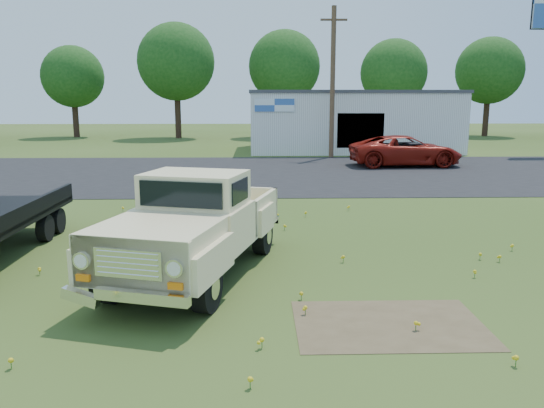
# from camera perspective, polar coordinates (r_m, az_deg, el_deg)

# --- Properties ---
(ground) EXTENTS (140.00, 140.00, 0.00)m
(ground) POSITION_cam_1_polar(r_m,az_deg,el_deg) (11.43, 1.44, -6.80)
(ground) COLOR #314817
(ground) RESTS_ON ground
(asphalt_lot) EXTENTS (90.00, 14.00, 0.02)m
(asphalt_lot) POSITION_cam_1_polar(r_m,az_deg,el_deg) (26.10, -0.28, 3.38)
(asphalt_lot) COLOR black
(asphalt_lot) RESTS_ON ground
(dirt_patch_a) EXTENTS (3.00, 2.00, 0.01)m
(dirt_patch_a) POSITION_cam_1_polar(r_m,az_deg,el_deg) (8.86, 12.48, -12.54)
(dirt_patch_a) COLOR brown
(dirt_patch_a) RESTS_ON ground
(dirt_patch_b) EXTENTS (2.20, 1.60, 0.01)m
(dirt_patch_b) POSITION_cam_1_polar(r_m,az_deg,el_deg) (14.85, -7.01, -2.66)
(dirt_patch_b) COLOR brown
(dirt_patch_b) RESTS_ON ground
(commercial_building) EXTENTS (14.20, 8.20, 4.15)m
(commercial_building) POSITION_cam_1_polar(r_m,az_deg,el_deg) (38.44, 8.39, 8.90)
(commercial_building) COLOR silver
(commercial_building) RESTS_ON ground
(utility_pole_mid) EXTENTS (1.60, 0.30, 9.00)m
(utility_pole_mid) POSITION_cam_1_polar(r_m,az_deg,el_deg) (33.19, 6.53, 12.93)
(utility_pole_mid) COLOR #4D3623
(utility_pole_mid) RESTS_ON ground
(treeline_b) EXTENTS (5.76, 5.76, 8.57)m
(treeline_b) POSITION_cam_1_polar(r_m,az_deg,el_deg) (54.75, -20.65, 12.68)
(treeline_b) COLOR #322017
(treeline_b) RESTS_ON ground
(treeline_c) EXTENTS (7.04, 7.04, 10.47)m
(treeline_c) POSITION_cam_1_polar(r_m,az_deg,el_deg) (51.01, -10.27, 14.80)
(treeline_c) COLOR #322017
(treeline_c) RESTS_ON ground
(treeline_d) EXTENTS (6.72, 6.72, 10.00)m
(treeline_d) POSITION_cam_1_polar(r_m,az_deg,el_deg) (51.51, 1.35, 14.57)
(treeline_d) COLOR #322017
(treeline_d) RESTS_ON ground
(treeline_e) EXTENTS (6.08, 6.08, 9.04)m
(treeline_e) POSITION_cam_1_polar(r_m,az_deg,el_deg) (51.48, 12.95, 13.60)
(treeline_e) COLOR #322017
(treeline_e) RESTS_ON ground
(treeline_f) EXTENTS (6.40, 6.40, 9.52)m
(treeline_f) POSITION_cam_1_polar(r_m,az_deg,el_deg) (57.09, 22.35, 13.11)
(treeline_f) COLOR #322017
(treeline_f) RESTS_ON ground
(vintage_pickup_truck) EXTENTS (3.78, 6.25, 2.12)m
(vintage_pickup_truck) POSITION_cam_1_polar(r_m,az_deg,el_deg) (10.78, -8.17, -2.15)
(vintage_pickup_truck) COLOR beige
(vintage_pickup_truck) RESTS_ON ground
(red_pickup) EXTENTS (6.00, 2.97, 1.64)m
(red_pickup) POSITION_cam_1_polar(r_m,az_deg,el_deg) (29.52, 14.15, 5.55)
(red_pickup) COLOR maroon
(red_pickup) RESTS_ON ground
(dark_sedan) EXTENTS (4.14, 2.17, 1.34)m
(dark_sedan) POSITION_cam_1_polar(r_m,az_deg,el_deg) (30.18, 14.97, 5.34)
(dark_sedan) COLOR black
(dark_sedan) RESTS_ON ground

